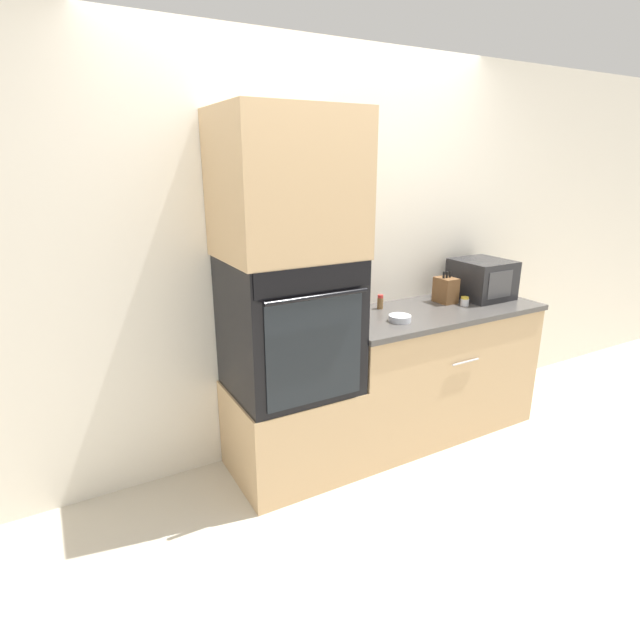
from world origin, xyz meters
name	(u,v)px	position (x,y,z in m)	size (l,w,h in m)	color
ground_plane	(367,478)	(0.00, 0.00, 0.00)	(12.00, 12.00, 0.00)	beige
wall_back	(316,256)	(0.00, 0.63, 1.25)	(8.00, 0.05, 2.50)	silver
oven_cabinet_base	(292,429)	(-0.35, 0.30, 0.28)	(0.71, 0.60, 0.56)	tan
wall_oven	(290,325)	(-0.35, 0.30, 0.95)	(0.68, 0.64, 0.77)	black
oven_cabinet_upper	(287,185)	(-0.35, 0.30, 1.71)	(0.71, 0.60, 0.75)	tan
counter_unit	(431,369)	(0.73, 0.30, 0.44)	(1.48, 0.63, 0.89)	tan
microwave	(482,279)	(1.21, 0.36, 1.02)	(0.36, 0.37, 0.27)	#232326
knife_block	(446,290)	(0.90, 0.39, 0.97)	(0.11, 0.15, 0.22)	brown
bowl	(400,318)	(0.35, 0.19, 0.90)	(0.14, 0.14, 0.04)	silver
condiment_jar_near	(362,303)	(0.32, 0.56, 0.92)	(0.05, 0.05, 0.07)	brown
condiment_jar_mid	(380,302)	(0.41, 0.48, 0.93)	(0.04, 0.04, 0.10)	brown
condiment_jar_far	(465,301)	(0.95, 0.26, 0.91)	(0.06, 0.06, 0.06)	silver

